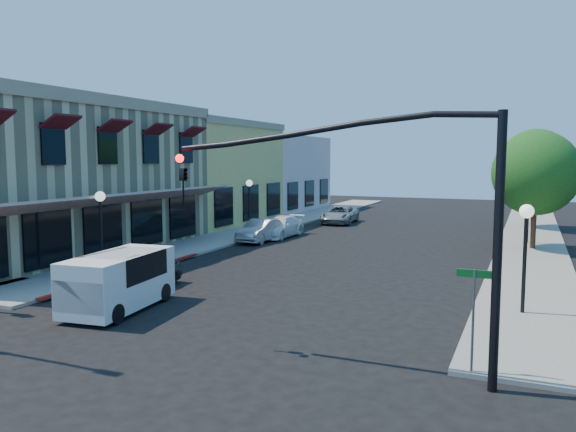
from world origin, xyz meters
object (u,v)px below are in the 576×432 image
at_px(street_tree_b, 535,164).
at_px(signal_mast_arm, 397,199).
at_px(parked_car_a, 142,274).
at_px(street_tree_a, 536,173).
at_px(parked_car_c, 280,227).
at_px(lamppost_left_near, 101,211).
at_px(lamppost_right_near, 526,231).
at_px(white_van, 118,278).
at_px(lamppost_left_far, 249,192).
at_px(street_name_sign, 474,304).
at_px(parked_car_b, 261,230).
at_px(lamppost_right_far, 529,198).
at_px(parked_car_d, 340,215).

bearing_deg(street_tree_b, signal_mast_arm, -95.51).
xyz_separation_m(signal_mast_arm, parked_car_a, (-10.66, 4.50, -3.46)).
relative_size(street_tree_a, street_tree_b, 0.92).
bearing_deg(parked_car_c, lamppost_left_near, -99.37).
bearing_deg(lamppost_right_near, white_van, -159.47).
bearing_deg(lamppost_left_far, parked_car_c, -18.36).
bearing_deg(parked_car_a, signal_mast_arm, -23.85).
height_order(white_van, parked_car_c, white_van).
distance_m(street_name_sign, lamppost_left_near, 17.05).
bearing_deg(street_name_sign, lamppost_left_near, 160.07).
distance_m(street_name_sign, parked_car_c, 23.24).
bearing_deg(lamppost_left_near, parked_car_c, 78.91).
xyz_separation_m(street_tree_a, signal_mast_arm, (-2.94, -20.50, -0.11)).
height_order(white_van, parked_car_b, white_van).
height_order(lamppost_right_near, lamppost_right_far, same).
xyz_separation_m(street_tree_b, lamppost_left_near, (-17.30, -24.00, -1.81)).
distance_m(lamppost_left_far, parked_car_c, 3.42).
distance_m(parked_car_b, parked_car_c, 2.16).
distance_m(street_tree_b, signal_mast_arm, 30.65).
xyz_separation_m(lamppost_left_near, parked_car_c, (2.58, 13.14, -2.08)).
bearing_deg(street_tree_b, lamppost_left_far, -149.97).
bearing_deg(lamppost_left_near, street_tree_b, 54.21).
relative_size(lamppost_left_near, parked_car_d, 0.75).
distance_m(lamppost_left_near, lamppost_right_near, 17.00).
distance_m(signal_mast_arm, lamppost_left_far, 25.07).
xyz_separation_m(signal_mast_arm, parked_car_b, (-12.06, 17.50, -3.42)).
height_order(street_name_sign, lamppost_right_near, lamppost_right_near).
distance_m(lamppost_right_near, parked_car_a, 13.61).
xyz_separation_m(street_name_sign, parked_car_c, (-13.42, 18.94, -1.04)).
height_order(street_tree_a, parked_car_c, street_tree_a).
bearing_deg(parked_car_c, lamppost_right_far, 12.92).
height_order(lamppost_right_far, parked_car_a, lamppost_right_far).
xyz_separation_m(lamppost_right_near, lamppost_right_far, (0.00, 16.00, 0.00)).
xyz_separation_m(signal_mast_arm, lamppost_right_far, (2.64, 22.50, -1.35)).
bearing_deg(street_tree_b, street_name_sign, -92.50).
relative_size(street_name_sign, lamppost_left_near, 0.70).
bearing_deg(parked_car_c, parked_car_d, 84.43).
bearing_deg(lamppost_right_far, street_name_sign, -92.63).
bearing_deg(street_name_sign, lamppost_right_far, 87.37).
height_order(street_name_sign, lamppost_left_near, lamppost_left_near).
relative_size(signal_mast_arm, lamppost_left_near, 2.24).
bearing_deg(lamppost_right_near, parked_car_d, 121.25).
bearing_deg(lamppost_right_far, parked_car_b, -161.21).
distance_m(street_tree_a, parked_car_c, 15.17).
relative_size(lamppost_left_far, white_van, 0.81).
relative_size(street_tree_a, parked_car_d, 1.36).
relative_size(lamppost_left_far, lamppost_right_near, 1.00).
xyz_separation_m(lamppost_left_far, parked_car_b, (2.30, -3.00, -2.07)).
bearing_deg(parked_car_b, lamppost_right_far, 19.52).
height_order(street_tree_a, street_name_sign, street_tree_a).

